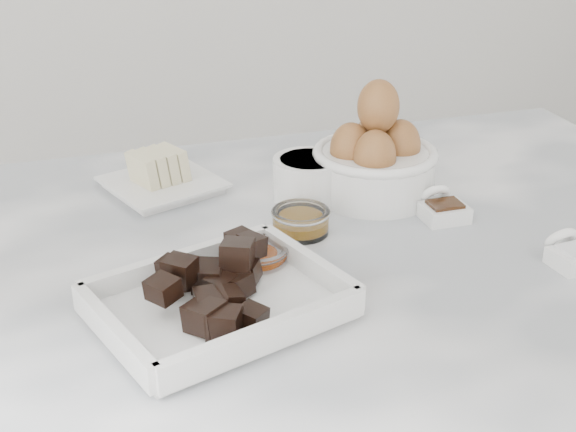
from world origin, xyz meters
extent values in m
cube|color=white|center=(0.00, 0.00, 0.92)|extent=(1.20, 0.80, 0.04)
cube|color=white|center=(-0.09, -0.09, 0.95)|extent=(0.26, 0.23, 0.01)
cube|color=white|center=(-0.09, 0.24, 0.95)|extent=(0.16, 0.16, 0.01)
cube|color=white|center=(-0.09, 0.24, 0.95)|extent=(0.17, 0.17, 0.00)
cylinder|color=white|center=(0.09, 0.15, 0.97)|extent=(0.09, 0.09, 0.06)
cylinder|color=white|center=(0.09, 0.15, 0.99)|extent=(0.08, 0.08, 0.01)
cylinder|color=white|center=(0.17, 0.14, 0.97)|extent=(0.16, 0.16, 0.06)
torus|color=white|center=(0.17, 0.14, 1.00)|extent=(0.16, 0.16, 0.01)
ellipsoid|color=brown|center=(0.20, 0.14, 1.01)|extent=(0.05, 0.05, 0.07)
ellipsoid|color=brown|center=(0.14, 0.14, 1.01)|extent=(0.05, 0.05, 0.07)
ellipsoid|color=brown|center=(0.18, 0.17, 1.01)|extent=(0.05, 0.05, 0.07)
ellipsoid|color=brown|center=(0.17, 0.11, 1.01)|extent=(0.05, 0.05, 0.07)
ellipsoid|color=brown|center=(0.17, 0.14, 1.06)|extent=(0.05, 0.05, 0.07)
cylinder|color=white|center=(0.05, 0.06, 0.95)|extent=(0.07, 0.07, 0.03)
torus|color=white|center=(0.05, 0.06, 0.97)|extent=(0.07, 0.07, 0.01)
cylinder|color=orange|center=(0.05, 0.06, 0.95)|extent=(0.05, 0.05, 0.01)
cylinder|color=white|center=(-0.03, -0.01, 0.95)|extent=(0.07, 0.07, 0.03)
torus|color=white|center=(-0.03, -0.01, 0.97)|extent=(0.07, 0.07, 0.01)
ellipsoid|color=#FF6407|center=(-0.03, -0.01, 0.95)|extent=(0.04, 0.04, 0.02)
cube|color=white|center=(0.23, 0.04, 0.95)|extent=(0.05, 0.04, 0.02)
cube|color=black|center=(0.23, 0.04, 0.96)|extent=(0.04, 0.03, 0.00)
torus|color=white|center=(0.23, 0.07, 0.96)|extent=(0.04, 0.03, 0.04)
cube|color=white|center=(0.31, -0.11, 0.95)|extent=(0.06, 0.05, 0.02)
torus|color=white|center=(0.31, -0.08, 0.96)|extent=(0.04, 0.03, 0.04)
camera|label=1|loc=(-0.22, -0.75, 1.37)|focal=50.00mm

